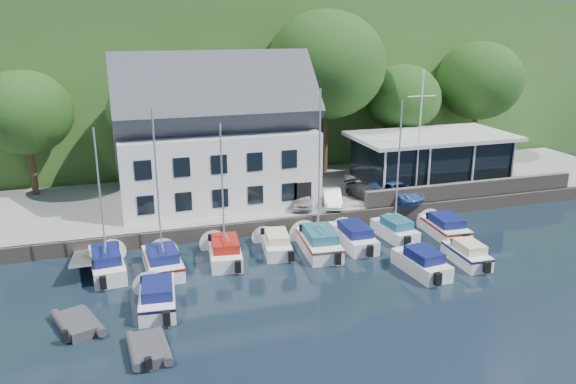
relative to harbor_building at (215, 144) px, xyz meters
name	(u,v)px	position (x,y,z in m)	size (l,w,h in m)	color
ground	(404,296)	(7.00, -16.50, -5.35)	(180.00, 180.00, 0.00)	black
quay	(300,194)	(7.00, 1.00, -4.85)	(60.00, 13.00, 1.00)	gray
quay_face	(329,220)	(7.00, -5.50, -4.85)	(60.00, 0.30, 1.00)	#61574D
hillside	(206,63)	(7.00, 45.50, 2.65)	(160.00, 75.00, 16.00)	#284E1D
field_patch	(244,7)	(15.00, 53.50, 10.80)	(50.00, 30.00, 0.30)	olive
harbor_building	(215,144)	(0.00, 0.00, 0.00)	(14.40, 8.20, 8.70)	silver
club_pavilion	(430,158)	(18.00, -0.50, -2.30)	(13.20, 7.20, 4.10)	black
seawall	(472,189)	(19.00, -5.10, -3.75)	(18.00, 0.50, 1.20)	#61574D
gangway	(84,267)	(-9.50, -7.50, -5.35)	(1.20, 6.00, 1.40)	silver
car_silver	(302,198)	(5.67, -3.44, -3.72)	(1.49, 3.70, 1.26)	silver
car_white	(332,197)	(7.85, -3.82, -3.74)	(1.28, 3.67, 1.21)	silver
car_dgrey	(365,191)	(10.89, -2.99, -3.81)	(1.51, 3.72, 1.08)	#2F2E33
car_blue	(396,191)	(13.03, -4.02, -3.64)	(1.64, 4.15, 1.42)	#315296
flagpole	(419,135)	(14.91, -3.65, 0.49)	(2.32, 0.20, 9.68)	silver
tree_0	(28,134)	(-13.36, 5.73, 0.47)	(7.06, 7.06, 9.65)	black
tree_1	(150,132)	(-4.33, 5.53, 0.14)	(6.56, 6.56, 8.97)	black
tree_2	(240,118)	(3.13, 5.32, 0.91)	(7.69, 7.69, 10.51)	black
tree_3	(326,93)	(10.85, 5.49, 2.69)	(10.31, 10.31, 14.09)	black
tree_4	(402,116)	(18.39, 5.41, 0.33)	(6.86, 6.86, 9.37)	black
tree_5	(477,101)	(26.83, 6.07, 1.29)	(8.25, 8.25, 11.27)	black
boat_r1_0	(100,197)	(-8.15, -8.63, -0.75)	(1.93, 6.87, 9.20)	white
boat_r1_1	(158,197)	(-5.03, -9.43, -0.81)	(2.12, 6.09, 9.09)	white
boat_r1_2	(222,191)	(-1.25, -8.94, -0.91)	(2.02, 6.43, 8.88)	white
boat_r1_3	(276,241)	(2.14, -8.58, -4.68)	(1.74, 5.74, 1.35)	white
boat_r1_4	(319,179)	(4.71, -9.37, -0.59)	(2.18, 7.17, 9.52)	white
boat_r1_5	(353,234)	(7.25, -9.11, -4.60)	(1.95, 6.55, 1.50)	white
boat_r1_6	(398,175)	(10.44, -8.82, -0.93)	(1.81, 5.41, 8.83)	white
boat_r1_7	(444,225)	(13.92, -9.35, -4.63)	(2.11, 6.16, 1.45)	white
boat_r2_0	(157,294)	(-5.70, -13.76, -4.62)	(1.95, 6.02, 1.46)	white
boat_r2_3	(421,260)	(9.34, -14.17, -4.60)	(1.87, 5.55, 1.50)	white
boat_r2_4	(467,252)	(12.66, -13.81, -4.64)	(1.66, 4.99, 1.41)	white
dinghy_0	(78,322)	(-9.54, -14.81, -4.99)	(1.83, 3.05, 0.71)	#353439
dinghy_1	(148,347)	(-6.47, -18.02, -5.00)	(1.79, 2.98, 0.70)	#353439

